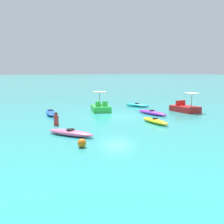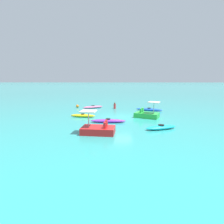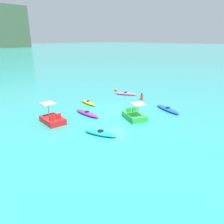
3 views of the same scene
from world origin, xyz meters
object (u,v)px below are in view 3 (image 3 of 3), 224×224
(pedal_boat_green, at_px, (134,115))
(pedal_boat_red, at_px, (53,119))
(kayak_blue, at_px, (168,109))
(kayak_pink, at_px, (125,94))
(kayak_cyan, at_px, (101,133))
(kayak_yellow, at_px, (88,103))
(buoy_orange, at_px, (116,90))
(person_near_shore, at_px, (142,97))
(kayak_purple, at_px, (87,113))

(pedal_boat_green, relative_size, pedal_boat_red, 1.10)
(kayak_blue, xyz_separation_m, pedal_boat_green, (-4.27, 0.97, 0.17))
(kayak_pink, distance_m, kayak_cyan, 12.77)
(kayak_yellow, relative_size, pedal_boat_red, 1.07)
(kayak_cyan, relative_size, pedal_boat_red, 1.08)
(buoy_orange, bearing_deg, kayak_cyan, -140.75)
(pedal_boat_red, xyz_separation_m, person_near_shore, (11.54, -1.04, 0.05))
(kayak_yellow, height_order, kayak_blue, same)
(kayak_yellow, height_order, kayak_cyan, same)
(person_near_shore, bearing_deg, kayak_purple, 176.59)
(kayak_pink, xyz_separation_m, pedal_boat_red, (-12.02, -2.02, 0.17))
(kayak_purple, relative_size, person_near_shore, 3.68)
(pedal_boat_green, height_order, person_near_shore, pedal_boat_green)
(kayak_blue, bearing_deg, kayak_yellow, 119.06)
(kayak_pink, bearing_deg, person_near_shore, -98.92)
(buoy_orange, bearing_deg, kayak_yellow, -162.76)
(kayak_yellow, height_order, buoy_orange, buoy_orange)
(kayak_yellow, distance_m, kayak_blue, 8.83)
(person_near_shore, bearing_deg, buoy_orange, 78.98)
(pedal_boat_green, bearing_deg, person_near_shore, 31.45)
(pedal_boat_green, xyz_separation_m, pedal_boat_red, (-5.87, 4.51, 0.00))
(pedal_boat_green, bearing_deg, kayak_yellow, 90.21)
(pedal_boat_red, height_order, buoy_orange, pedal_boat_red)
(kayak_pink, bearing_deg, buoy_orange, 76.26)
(pedal_boat_red, bearing_deg, person_near_shore, -5.17)
(person_near_shore, bearing_deg, kayak_pink, 81.08)
(kayak_purple, distance_m, kayak_blue, 8.31)
(pedal_boat_red, relative_size, person_near_shore, 2.90)
(kayak_pink, relative_size, pedal_boat_green, 1.02)
(kayak_yellow, bearing_deg, buoy_orange, 17.24)
(pedal_boat_red, xyz_separation_m, buoy_orange, (12.58, 4.33, -0.13))
(kayak_purple, xyz_separation_m, pedal_boat_red, (-3.44, 0.56, 0.17))
(pedal_boat_green, bearing_deg, kayak_cyan, -175.13)
(pedal_boat_red, bearing_deg, kayak_purple, -9.27)
(kayak_purple, bearing_deg, kayak_cyan, -116.38)
(kayak_pink, xyz_separation_m, pedal_boat_green, (-6.15, -6.53, 0.17))
(kayak_blue, bearing_deg, kayak_pink, 75.89)
(kayak_blue, height_order, person_near_shore, person_near_shore)
(kayak_blue, bearing_deg, kayak_cyan, 176.25)
(kayak_yellow, xyz_separation_m, pedal_boat_red, (-5.84, -2.24, 0.17))
(kayak_pink, bearing_deg, pedal_boat_green, -133.30)
(kayak_blue, bearing_deg, buoy_orange, 75.98)
(kayak_cyan, bearing_deg, buoy_orange, 39.25)
(kayak_cyan, height_order, pedal_boat_green, pedal_boat_green)
(kayak_pink, relative_size, person_near_shore, 3.26)
(kayak_purple, bearing_deg, pedal_boat_green, -58.40)
(kayak_blue, relative_size, pedal_boat_green, 1.21)
(kayak_purple, height_order, person_near_shore, person_near_shore)
(pedal_boat_red, distance_m, person_near_shore, 11.59)
(kayak_yellow, distance_m, pedal_boat_red, 6.26)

